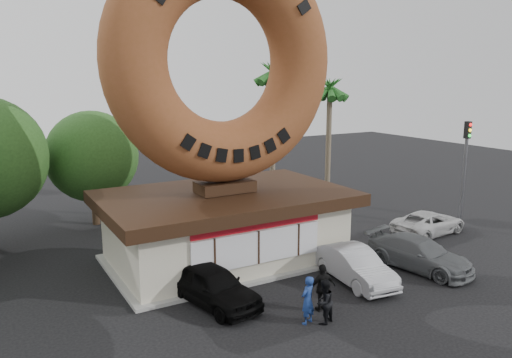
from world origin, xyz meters
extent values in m
plane|color=black|center=(0.00, 0.00, 0.00)|extent=(90.00, 90.00, 0.00)
cube|color=beige|center=(0.00, 6.00, 1.50)|extent=(10.00, 6.00, 3.00)
cube|color=#999993|center=(0.00, 6.00, 0.07)|extent=(10.60, 6.60, 0.15)
cube|color=#3F3F3F|center=(0.00, 6.00, 3.05)|extent=(10.00, 6.00, 0.10)
cube|color=black|center=(0.00, 6.00, 3.00)|extent=(11.20, 7.20, 0.55)
cube|color=silver|center=(0.00, 2.95, 1.55)|extent=(6.00, 0.12, 1.40)
cube|color=#AD0E19|center=(0.00, 2.93, 2.55)|extent=(6.00, 0.10, 0.45)
cube|color=black|center=(0.00, 6.00, 3.55)|extent=(2.60, 1.40, 0.50)
torus|color=brown|center=(0.00, 6.00, 9.16)|extent=(10.72, 2.73, 10.72)
cylinder|color=#473321|center=(-4.00, 15.00, 1.43)|extent=(0.44, 0.44, 2.86)
sphere|color=#22481A|center=(-4.00, 15.00, 4.03)|extent=(5.20, 5.20, 5.20)
cylinder|color=#726651|center=(7.50, 14.00, 4.50)|extent=(0.36, 0.36, 9.00)
cylinder|color=#726651|center=(11.00, 12.50, 4.00)|extent=(0.36, 0.36, 8.00)
cylinder|color=#59595E|center=(-2.00, 16.00, 4.00)|extent=(0.18, 0.18, 8.00)
cylinder|color=#59595E|center=(-1.10, 16.00, 7.90)|extent=(1.80, 0.12, 0.12)
cube|color=#59595E|center=(-0.20, 16.00, 7.85)|extent=(0.45, 0.20, 0.12)
cylinder|color=#59595E|center=(14.00, 4.00, 3.00)|extent=(0.18, 0.18, 6.00)
cube|color=black|center=(14.00, 4.00, 5.60)|extent=(0.30, 0.28, 0.95)
sphere|color=red|center=(14.00, 3.85, 5.90)|extent=(0.18, 0.18, 0.18)
sphere|color=yellow|center=(14.00, 3.85, 5.60)|extent=(0.18, 0.18, 0.18)
sphere|color=green|center=(14.00, 3.85, 5.30)|extent=(0.18, 0.18, 0.18)
imported|color=navy|center=(-0.27, -0.97, 0.87)|extent=(0.74, 0.61, 1.74)
imported|color=black|center=(0.24, -1.25, 0.80)|extent=(0.94, 0.84, 1.60)
imported|color=black|center=(0.78, -0.45, 0.90)|extent=(1.10, 0.56, 1.80)
imported|color=black|center=(-2.48, 2.06, 0.75)|extent=(2.68, 4.66, 1.49)
imported|color=#A0A0A5|center=(3.57, 1.02, 0.72)|extent=(1.96, 4.51, 1.44)
imported|color=#5D6062|center=(7.05, 0.69, 0.71)|extent=(2.94, 5.18, 1.42)
imported|color=#BABABA|center=(11.47, 4.04, 0.63)|extent=(4.72, 2.53, 1.26)
camera|label=1|loc=(-9.84, -14.08, 8.49)|focal=35.00mm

